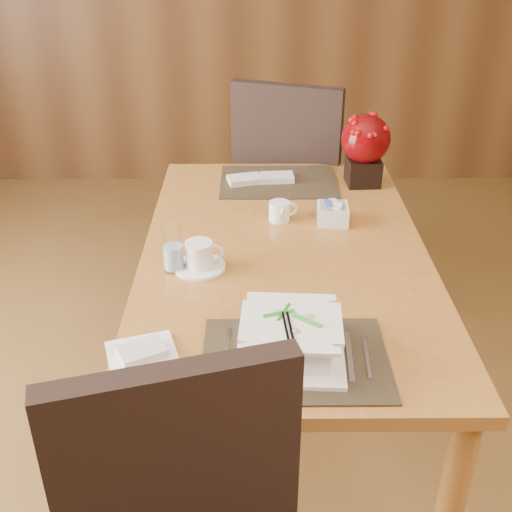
{
  "coord_description": "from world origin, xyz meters",
  "views": [
    {
      "loc": [
        -0.1,
        -1.18,
        1.73
      ],
      "look_at": [
        -0.09,
        0.35,
        0.87
      ],
      "focal_mm": 45.0,
      "sensor_mm": 36.0,
      "label": 1
    }
  ],
  "objects_px": {
    "water_glass": "(173,248)",
    "sugar_caddy": "(333,214)",
    "dining_table": "(284,276)",
    "bread_plate": "(143,357)",
    "far_chair": "(293,179)",
    "soup_setting": "(291,339)",
    "coffee_cup": "(199,257)",
    "creamer_jug": "(279,211)",
    "berry_decor": "(365,146)"
  },
  "relations": [
    {
      "from": "water_glass",
      "to": "sugar_caddy",
      "type": "distance_m",
      "value": 0.6
    },
    {
      "from": "dining_table",
      "to": "water_glass",
      "type": "height_order",
      "value": "water_glass"
    },
    {
      "from": "bread_plate",
      "to": "far_chair",
      "type": "height_order",
      "value": "far_chair"
    },
    {
      "from": "bread_plate",
      "to": "far_chair",
      "type": "xyz_separation_m",
      "value": [
        0.45,
        1.49,
        -0.16
      ]
    },
    {
      "from": "soup_setting",
      "to": "bread_plate",
      "type": "bearing_deg",
      "value": -175.34
    },
    {
      "from": "sugar_caddy",
      "to": "far_chair",
      "type": "xyz_separation_m",
      "value": [
        -0.09,
        0.75,
        -0.18
      ]
    },
    {
      "from": "coffee_cup",
      "to": "far_chair",
      "type": "xyz_separation_m",
      "value": [
        0.34,
        1.06,
        -0.19
      ]
    },
    {
      "from": "dining_table",
      "to": "bread_plate",
      "type": "distance_m",
      "value": 0.66
    },
    {
      "from": "water_glass",
      "to": "creamer_jug",
      "type": "relative_size",
      "value": 1.61
    },
    {
      "from": "water_glass",
      "to": "creamer_jug",
      "type": "bearing_deg",
      "value": 45.6
    },
    {
      "from": "soup_setting",
      "to": "water_glass",
      "type": "bearing_deg",
      "value": 131.32
    },
    {
      "from": "dining_table",
      "to": "sugar_caddy",
      "type": "distance_m",
      "value": 0.29
    },
    {
      "from": "soup_setting",
      "to": "bread_plate",
      "type": "xyz_separation_m",
      "value": [
        -0.36,
        -0.01,
        -0.05
      ]
    },
    {
      "from": "dining_table",
      "to": "water_glass",
      "type": "bearing_deg",
      "value": -160.85
    },
    {
      "from": "bread_plate",
      "to": "dining_table",
      "type": "bearing_deg",
      "value": 55.73
    },
    {
      "from": "dining_table",
      "to": "creamer_jug",
      "type": "distance_m",
      "value": 0.25
    },
    {
      "from": "sugar_caddy",
      "to": "coffee_cup",
      "type": "bearing_deg",
      "value": -144.38
    },
    {
      "from": "water_glass",
      "to": "berry_decor",
      "type": "bearing_deg",
      "value": 44.61
    },
    {
      "from": "dining_table",
      "to": "creamer_jug",
      "type": "bearing_deg",
      "value": 92.56
    },
    {
      "from": "berry_decor",
      "to": "far_chair",
      "type": "bearing_deg",
      "value": 120.85
    },
    {
      "from": "coffee_cup",
      "to": "bread_plate",
      "type": "bearing_deg",
      "value": -104.15
    },
    {
      "from": "creamer_jug",
      "to": "bread_plate",
      "type": "distance_m",
      "value": 0.84
    },
    {
      "from": "dining_table",
      "to": "coffee_cup",
      "type": "relative_size",
      "value": 9.67
    },
    {
      "from": "water_glass",
      "to": "far_chair",
      "type": "distance_m",
      "value": 1.16
    },
    {
      "from": "sugar_caddy",
      "to": "dining_table",
      "type": "bearing_deg",
      "value": -130.76
    },
    {
      "from": "coffee_cup",
      "to": "water_glass",
      "type": "relative_size",
      "value": 1.04
    },
    {
      "from": "dining_table",
      "to": "coffee_cup",
      "type": "distance_m",
      "value": 0.31
    },
    {
      "from": "far_chair",
      "to": "creamer_jug",
      "type": "bearing_deg",
      "value": 101.74
    },
    {
      "from": "dining_table",
      "to": "bread_plate",
      "type": "bearing_deg",
      "value": -124.27
    },
    {
      "from": "soup_setting",
      "to": "creamer_jug",
      "type": "height_order",
      "value": "soup_setting"
    },
    {
      "from": "coffee_cup",
      "to": "far_chair",
      "type": "relative_size",
      "value": 0.15
    },
    {
      "from": "dining_table",
      "to": "far_chair",
      "type": "xyz_separation_m",
      "value": [
        0.08,
        0.94,
        -0.05
      ]
    },
    {
      "from": "coffee_cup",
      "to": "water_glass",
      "type": "height_order",
      "value": "water_glass"
    },
    {
      "from": "soup_setting",
      "to": "creamer_jug",
      "type": "xyz_separation_m",
      "value": [
        0.0,
        0.75,
        -0.02
      ]
    },
    {
      "from": "soup_setting",
      "to": "sugar_caddy",
      "type": "xyz_separation_m",
      "value": [
        0.18,
        0.74,
        -0.02
      ]
    },
    {
      "from": "soup_setting",
      "to": "coffee_cup",
      "type": "bearing_deg",
      "value": 123.9
    },
    {
      "from": "dining_table",
      "to": "coffee_cup",
      "type": "bearing_deg",
      "value": -156.98
    },
    {
      "from": "soup_setting",
      "to": "berry_decor",
      "type": "bearing_deg",
      "value": 76.06
    },
    {
      "from": "soup_setting",
      "to": "sugar_caddy",
      "type": "distance_m",
      "value": 0.76
    },
    {
      "from": "soup_setting",
      "to": "berry_decor",
      "type": "xyz_separation_m",
      "value": [
        0.34,
        1.07,
        0.1
      ]
    },
    {
      "from": "soup_setting",
      "to": "coffee_cup",
      "type": "height_order",
      "value": "soup_setting"
    },
    {
      "from": "dining_table",
      "to": "berry_decor",
      "type": "relative_size",
      "value": 5.48
    },
    {
      "from": "berry_decor",
      "to": "far_chair",
      "type": "xyz_separation_m",
      "value": [
        -0.24,
        0.41,
        -0.31
      ]
    },
    {
      "from": "coffee_cup",
      "to": "creamer_jug",
      "type": "height_order",
      "value": "coffee_cup"
    },
    {
      "from": "dining_table",
      "to": "far_chair",
      "type": "height_order",
      "value": "far_chair"
    },
    {
      "from": "water_glass",
      "to": "bread_plate",
      "type": "height_order",
      "value": "water_glass"
    },
    {
      "from": "sugar_caddy",
      "to": "bread_plate",
      "type": "relative_size",
      "value": 0.63
    },
    {
      "from": "dining_table",
      "to": "sugar_caddy",
      "type": "bearing_deg",
      "value": 49.24
    },
    {
      "from": "dining_table",
      "to": "soup_setting",
      "type": "height_order",
      "value": "soup_setting"
    },
    {
      "from": "berry_decor",
      "to": "far_chair",
      "type": "relative_size",
      "value": 0.26
    }
  ]
}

